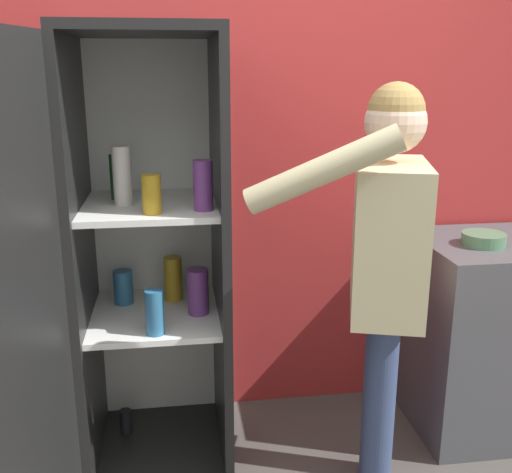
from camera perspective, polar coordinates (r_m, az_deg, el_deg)
wall_back at (r=2.71m, az=-3.93°, el=8.52°), size 7.00×0.06×2.55m
refrigerator at (r=2.36m, az=-11.94°, el=-2.63°), size 0.78×1.19×1.76m
person at (r=2.18m, az=12.19°, el=-1.31°), size 0.72×0.56×1.57m
counter at (r=2.96m, az=20.96°, el=-8.70°), size 0.64×0.60×0.89m
bowl at (r=2.72m, az=20.85°, el=-0.23°), size 0.18×0.18×0.05m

